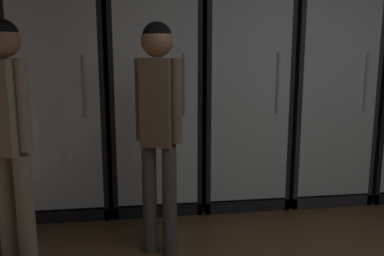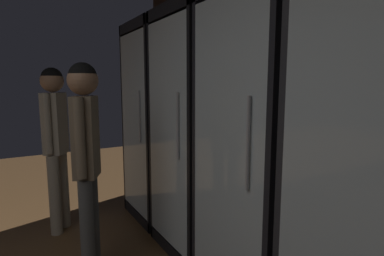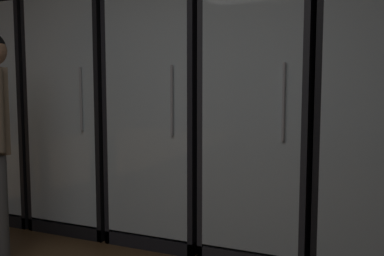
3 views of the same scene
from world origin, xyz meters
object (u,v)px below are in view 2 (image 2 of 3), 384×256
(cooler_center, at_px, (269,151))
(cooler_far_left, at_px, (165,124))
(shopper_far, at_px, (55,134))
(cooler_left, at_px, (204,135))
(shopper_near, at_px, (86,146))

(cooler_center, bearing_deg, cooler_far_left, -179.99)
(cooler_center, distance_m, shopper_far, 2.06)
(cooler_far_left, bearing_deg, cooler_left, 0.01)
(cooler_left, relative_size, shopper_near, 1.30)
(cooler_left, bearing_deg, cooler_far_left, -179.99)
(shopper_near, distance_m, shopper_far, 0.93)
(cooler_left, xyz_separation_m, cooler_center, (0.79, 0.00, 0.01))
(cooler_left, xyz_separation_m, shopper_near, (-0.03, -0.99, -0.00))
(cooler_center, relative_size, shopper_far, 1.29)
(cooler_center, bearing_deg, shopper_far, -148.07)
(shopper_far, bearing_deg, cooler_center, 31.93)
(shopper_near, bearing_deg, cooler_center, 50.35)
(cooler_center, xyz_separation_m, shopper_near, (-0.82, -0.99, -0.01))
(cooler_far_left, height_order, shopper_near, cooler_far_left)
(cooler_left, height_order, cooler_center, same)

